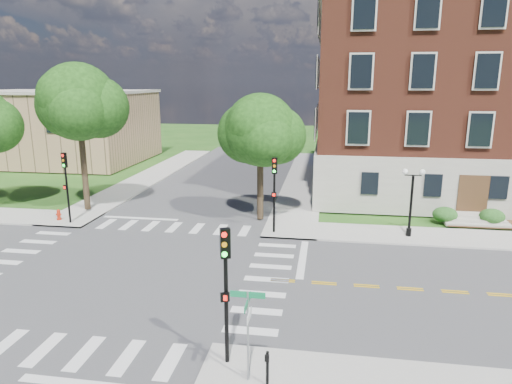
# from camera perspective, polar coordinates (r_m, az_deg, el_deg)

# --- Properties ---
(ground) EXTENTS (160.00, 160.00, 0.00)m
(ground) POSITION_cam_1_polar(r_m,az_deg,el_deg) (24.71, -15.71, -9.43)
(ground) COLOR #1F4D15
(ground) RESTS_ON ground
(road_ew) EXTENTS (90.00, 12.00, 0.01)m
(road_ew) POSITION_cam_1_polar(r_m,az_deg,el_deg) (24.70, -15.71, -9.42)
(road_ew) COLOR #3D3D3F
(road_ew) RESTS_ON ground
(road_ns) EXTENTS (12.00, 90.00, 0.01)m
(road_ns) POSITION_cam_1_polar(r_m,az_deg,el_deg) (24.70, -15.71, -9.42)
(road_ns) COLOR #3D3D3F
(road_ns) RESTS_ON ground
(sidewalk_ne) EXTENTS (34.00, 34.00, 0.12)m
(sidewalk_ne) POSITION_cam_1_polar(r_m,az_deg,el_deg) (37.55, 16.99, -1.46)
(sidewalk_ne) COLOR #9E9B93
(sidewalk_ne) RESTS_ON ground
(sidewalk_nw) EXTENTS (34.00, 34.00, 0.12)m
(sidewalk_nw) POSITION_cam_1_polar(r_m,az_deg,el_deg) (44.93, -25.60, 0.21)
(sidewalk_nw) COLOR #9E9B93
(sidewalk_nw) RESTS_ON ground
(crosswalk_east) EXTENTS (2.20, 10.20, 0.02)m
(crosswalk_east) POSITION_cam_1_polar(r_m,az_deg,el_deg) (22.80, 1.32, -10.91)
(crosswalk_east) COLOR silver
(crosswalk_east) RESTS_ON ground
(stop_bar_east) EXTENTS (0.40, 5.50, 0.00)m
(stop_bar_east) POSITION_cam_1_polar(r_m,az_deg,el_deg) (25.42, 5.84, -8.30)
(stop_bar_east) COLOR silver
(stop_bar_east) RESTS_ON ground
(main_building) EXTENTS (30.60, 22.40, 16.50)m
(main_building) POSITION_cam_1_polar(r_m,az_deg,el_deg) (44.84, 27.75, 10.69)
(main_building) COLOR #9E978B
(main_building) RESTS_ON ground
(secondary_building) EXTENTS (20.40, 15.40, 8.30)m
(secondary_building) POSITION_cam_1_polar(r_m,az_deg,el_deg) (60.00, -23.48, 7.59)
(secondary_building) COLOR #A3805A
(secondary_building) RESTS_ON ground
(tree_c) EXTENTS (5.55, 5.55, 10.71)m
(tree_c) POSITION_cam_1_polar(r_m,az_deg,el_deg) (35.46, -21.34, 10.40)
(tree_c) COLOR black
(tree_c) RESTS_ON ground
(tree_d) EXTENTS (4.89, 4.89, 8.64)m
(tree_d) POSITION_cam_1_polar(r_m,az_deg,el_deg) (30.76, 0.55, 7.72)
(tree_d) COLOR black
(tree_d) RESTS_ON ground
(traffic_signal_se) EXTENTS (0.38, 0.46, 4.80)m
(traffic_signal_se) POSITION_cam_1_polar(r_m,az_deg,el_deg) (15.23, -3.81, -10.79)
(traffic_signal_se) COLOR black
(traffic_signal_se) RESTS_ON ground
(traffic_signal_ne) EXTENTS (0.36, 0.41, 4.80)m
(traffic_signal_ne) POSITION_cam_1_polar(r_m,az_deg,el_deg) (28.40, 2.30, 0.86)
(traffic_signal_ne) COLOR black
(traffic_signal_ne) RESTS_ON ground
(traffic_signal_nw) EXTENTS (0.37, 0.44, 4.80)m
(traffic_signal_nw) POSITION_cam_1_polar(r_m,az_deg,el_deg) (32.88, -22.67, 1.57)
(traffic_signal_nw) COLOR black
(traffic_signal_nw) RESTS_ON ground
(twin_lamp_west) EXTENTS (1.36, 0.36, 4.23)m
(twin_lamp_west) POSITION_cam_1_polar(r_m,az_deg,el_deg) (29.38, 18.86, -0.78)
(twin_lamp_west) COLOR black
(twin_lamp_west) RESTS_ON ground
(street_sign_pole) EXTENTS (1.10, 1.10, 3.10)m
(street_sign_pole) POSITION_cam_1_polar(r_m,az_deg,el_deg) (14.70, -1.00, -15.55)
(street_sign_pole) COLOR gray
(street_sign_pole) RESTS_ON ground
(push_button_post) EXTENTS (0.14, 0.21, 1.20)m
(push_button_post) POSITION_cam_1_polar(r_m,az_deg,el_deg) (15.27, 1.43, -21.02)
(push_button_post) COLOR black
(push_button_post) RESTS_ON ground
(fire_hydrant) EXTENTS (0.35, 0.35, 0.75)m
(fire_hydrant) POSITION_cam_1_polar(r_m,az_deg,el_deg) (34.48, -23.44, -2.64)
(fire_hydrant) COLOR #A8210C
(fire_hydrant) RESTS_ON ground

